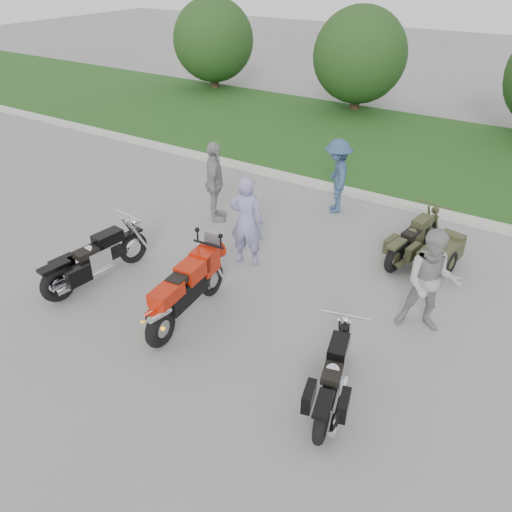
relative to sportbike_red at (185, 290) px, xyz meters
The scene contains 13 objects.
ground 0.89m from the sportbike_red, 62.17° to the left, with size 80.00×80.00×0.00m, color gray.
curb 6.57m from the sportbike_red, 87.50° to the left, with size 60.00×0.30×0.15m, color #B9B6AE.
grass_strip 10.71m from the sportbike_red, 88.47° to the left, with size 60.00×8.00×0.14m, color #24571E.
tree_far_left 17.14m from the sportbike_red, 124.68° to the left, with size 3.60×3.60×4.00m.
tree_mid_left 14.38m from the sportbike_red, 100.94° to the left, with size 3.60×3.60×4.00m.
sportbike_red is the anchor object (origin of this frame).
cruiser_left 2.29m from the sportbike_red, behind, with size 0.54×2.45×0.95m.
cruiser_right 3.03m from the sportbike_red, ahead, with size 0.72×2.12×0.83m.
cruiser_sidecar 5.13m from the sportbike_red, 52.84° to the left, with size 1.28×2.16×0.84m.
person_stripe 2.21m from the sportbike_red, 93.97° to the left, with size 0.71×0.47×1.96m, color #8884B4.
person_grey 4.17m from the sportbike_red, 29.18° to the left, with size 0.93×0.73×1.92m, color #989A94.
person_denim 5.44m from the sportbike_red, 86.06° to the left, with size 1.20×0.69×1.86m, color #334A6C.
person_back 3.92m from the sportbike_red, 118.67° to the left, with size 1.15×0.48×1.96m, color #9B9995.
Camera 1 is at (4.55, -5.85, 5.70)m, focal length 35.00 mm.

